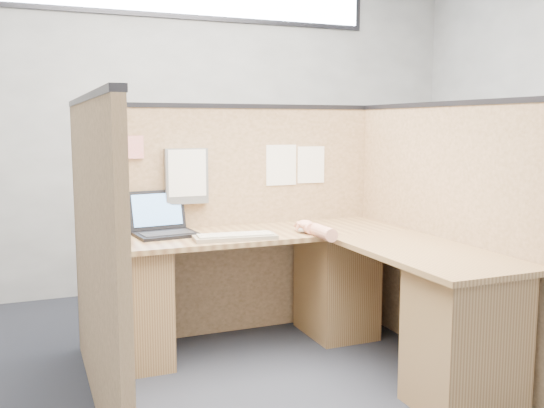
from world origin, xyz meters
name	(u,v)px	position (x,y,z in m)	size (l,w,h in m)	color
floor	(296,387)	(0.00, 0.00, 0.00)	(5.00, 5.00, 0.00)	black
wall_back	(187,124)	(0.00, 2.25, 1.40)	(5.00, 5.00, 0.00)	gray
cubicle_partitions	(267,233)	(0.00, 0.43, 0.77)	(2.06, 1.83, 1.53)	brown
l_desk	(305,298)	(0.18, 0.29, 0.39)	(1.95, 1.75, 0.73)	brown
laptop	(163,224)	(-0.52, 0.82, 0.79)	(0.39, 0.38, 0.26)	black
keyboard	(235,237)	(-0.17, 0.49, 0.75)	(0.50, 0.21, 0.03)	gray
mouse	(305,229)	(0.30, 0.54, 0.75)	(0.12, 0.07, 0.05)	#B4B4B9
hand_forearm	(317,230)	(0.31, 0.39, 0.77)	(0.12, 0.42, 0.09)	#DF927B
blue_poster	(97,141)	(-0.88, 0.97, 1.30)	(0.16, 0.00, 0.22)	#22609C
american_flag	(121,150)	(-0.74, 0.96, 1.24)	(0.22, 0.01, 0.38)	olive
file_holder	(186,176)	(-0.34, 0.94, 1.07)	(0.27, 0.05, 0.35)	slate
paper_left	(281,165)	(0.32, 0.97, 1.12)	(0.22, 0.00, 0.27)	white
paper_right	(311,165)	(0.55, 0.97, 1.12)	(0.20, 0.00, 0.25)	white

